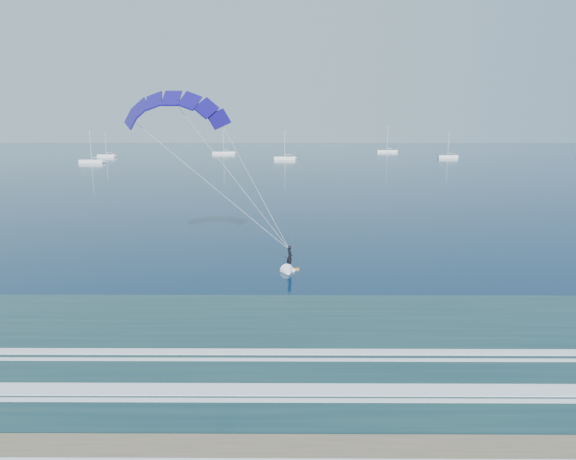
{
  "coord_description": "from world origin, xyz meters",
  "views": [
    {
      "loc": [
        -1.07,
        -15.74,
        11.52
      ],
      "look_at": [
        -1.28,
        22.95,
        3.96
      ],
      "focal_mm": 32.0,
      "sensor_mm": 36.0,
      "label": 1
    }
  ],
  "objects_px": {
    "sailboat_1": "(106,156)",
    "sailboat_5": "(448,156)",
    "sailboat_4": "(387,151)",
    "kitesurfer_rig": "(232,176)",
    "sailboat_2": "(224,153)",
    "sailboat_0": "(92,161)",
    "sailboat_3": "(285,158)"
  },
  "relations": [
    {
      "from": "sailboat_3",
      "to": "sailboat_4",
      "type": "height_order",
      "value": "sailboat_4"
    },
    {
      "from": "sailboat_0",
      "to": "sailboat_4",
      "type": "xyz_separation_m",
      "value": [
        120.52,
        88.42,
        0.02
      ]
    },
    {
      "from": "sailboat_5",
      "to": "kitesurfer_rig",
      "type": "bearing_deg",
      "value": -111.64
    },
    {
      "from": "sailboat_0",
      "to": "sailboat_2",
      "type": "relative_size",
      "value": 0.8
    },
    {
      "from": "sailboat_0",
      "to": "sailboat_1",
      "type": "relative_size",
      "value": 1.11
    },
    {
      "from": "sailboat_0",
      "to": "sailboat_2",
      "type": "distance_m",
      "value": 78.15
    },
    {
      "from": "kitesurfer_rig",
      "to": "sailboat_2",
      "type": "xyz_separation_m",
      "value": [
        -27.9,
        210.91,
        -7.33
      ]
    },
    {
      "from": "sailboat_5",
      "to": "sailboat_2",
      "type": "bearing_deg",
      "value": 160.18
    },
    {
      "from": "kitesurfer_rig",
      "to": "sailboat_3",
      "type": "xyz_separation_m",
      "value": [
        2.09,
        163.84,
        -7.34
      ]
    },
    {
      "from": "kitesurfer_rig",
      "to": "sailboat_0",
      "type": "height_order",
      "value": "kitesurfer_rig"
    },
    {
      "from": "sailboat_1",
      "to": "sailboat_5",
      "type": "xyz_separation_m",
      "value": [
        144.13,
        -6.03,
        0.0
      ]
    },
    {
      "from": "sailboat_1",
      "to": "sailboat_4",
      "type": "bearing_deg",
      "value": 20.86
    },
    {
      "from": "kitesurfer_rig",
      "to": "sailboat_0",
      "type": "distance_m",
      "value": 157.17
    },
    {
      "from": "sailboat_2",
      "to": "sailboat_5",
      "type": "relative_size",
      "value": 1.32
    },
    {
      "from": "sailboat_2",
      "to": "sailboat_4",
      "type": "relative_size",
      "value": 1.03
    },
    {
      "from": "sailboat_1",
      "to": "sailboat_3",
      "type": "xyz_separation_m",
      "value": [
        76.51,
        -17.92,
        0.01
      ]
    },
    {
      "from": "sailboat_1",
      "to": "sailboat_2",
      "type": "relative_size",
      "value": 0.72
    },
    {
      "from": "kitesurfer_rig",
      "to": "sailboat_3",
      "type": "relative_size",
      "value": 1.33
    },
    {
      "from": "sailboat_5",
      "to": "sailboat_3",
      "type": "bearing_deg",
      "value": -170.03
    },
    {
      "from": "sailboat_0",
      "to": "sailboat_3",
      "type": "xyz_separation_m",
      "value": [
        67.87,
        21.29,
        0.0
      ]
    },
    {
      "from": "sailboat_1",
      "to": "sailboat_5",
      "type": "height_order",
      "value": "sailboat_5"
    },
    {
      "from": "sailboat_0",
      "to": "sailboat_3",
      "type": "height_order",
      "value": "sailboat_3"
    },
    {
      "from": "sailboat_4",
      "to": "sailboat_5",
      "type": "relative_size",
      "value": 1.28
    },
    {
      "from": "sailboat_0",
      "to": "sailboat_3",
      "type": "bearing_deg",
      "value": 17.41
    },
    {
      "from": "sailboat_0",
      "to": "sailboat_4",
      "type": "height_order",
      "value": "sailboat_4"
    },
    {
      "from": "sailboat_3",
      "to": "sailboat_4",
      "type": "relative_size",
      "value": 0.83
    },
    {
      "from": "sailboat_4",
      "to": "sailboat_5",
      "type": "height_order",
      "value": "sailboat_4"
    },
    {
      "from": "kitesurfer_rig",
      "to": "sailboat_0",
      "type": "xyz_separation_m",
      "value": [
        -65.78,
        142.55,
        -7.35
      ]
    },
    {
      "from": "sailboat_1",
      "to": "sailboat_3",
      "type": "distance_m",
      "value": 78.58
    },
    {
      "from": "sailboat_0",
      "to": "sailboat_4",
      "type": "bearing_deg",
      "value": 36.27
    },
    {
      "from": "sailboat_0",
      "to": "sailboat_5",
      "type": "distance_m",
      "value": 139.49
    },
    {
      "from": "sailboat_2",
      "to": "sailboat_5",
      "type": "distance_m",
      "value": 103.76
    }
  ]
}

